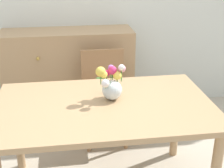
% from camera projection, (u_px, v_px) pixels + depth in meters
% --- Properties ---
extents(dining_table, '(1.56, 0.97, 0.77)m').
position_uv_depth(dining_table, '(104.00, 116.00, 2.32)').
color(dining_table, tan).
rests_on(dining_table, ground_plane).
extents(chair_far, '(0.42, 0.42, 0.90)m').
position_uv_depth(chair_far, '(104.00, 90.00, 3.15)').
color(chair_far, '#9E7047').
rests_on(chair_far, ground_plane).
extents(dresser, '(1.40, 0.47, 1.00)m').
position_uv_depth(dresser, '(69.00, 75.00, 3.58)').
color(dresser, tan).
rests_on(dresser, ground_plane).
extents(flower_vase, '(0.23, 0.21, 0.26)m').
position_uv_depth(flower_vase, '(111.00, 84.00, 2.32)').
color(flower_vase, silver).
rests_on(flower_vase, dining_table).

